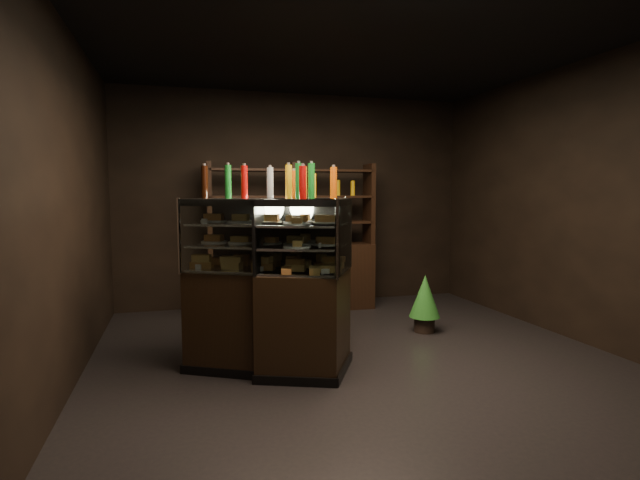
# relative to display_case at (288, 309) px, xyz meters

# --- Properties ---
(ground) EXTENTS (5.00, 5.00, 0.00)m
(ground) POSITION_rel_display_case_xyz_m (0.67, 0.01, -0.52)
(ground) COLOR black
(ground) RESTS_ON ground
(room_shell) EXTENTS (5.02, 5.02, 3.01)m
(room_shell) POSITION_rel_display_case_xyz_m (0.67, 0.01, 1.42)
(room_shell) COLOR black
(room_shell) RESTS_ON ground
(display_case) EXTENTS (1.77, 1.59, 1.56)m
(display_case) POSITION_rel_display_case_xyz_m (0.00, 0.00, 0.00)
(display_case) COLOR black
(display_case) RESTS_ON ground
(food_display) EXTENTS (1.33, 1.29, 0.48)m
(food_display) POSITION_rel_display_case_xyz_m (0.00, -0.00, 0.68)
(food_display) COLOR #BA7842
(food_display) RESTS_ON display_case
(bottles_top) EXTENTS (1.16, 1.15, 0.30)m
(bottles_top) POSITION_rel_display_case_xyz_m (-0.00, 0.00, 1.17)
(bottles_top) COLOR #0F38B2
(bottles_top) RESTS_ON display_case
(potted_conifer) EXTENTS (0.35, 0.35, 0.75)m
(potted_conifer) POSITION_rel_display_case_xyz_m (1.74, 0.60, -0.09)
(potted_conifer) COLOR black
(potted_conifer) RESTS_ON ground
(back_shelving) EXTENTS (2.25, 0.50, 2.00)m
(back_shelving) POSITION_rel_display_case_xyz_m (0.51, 2.06, 0.09)
(back_shelving) COLOR black
(back_shelving) RESTS_ON ground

